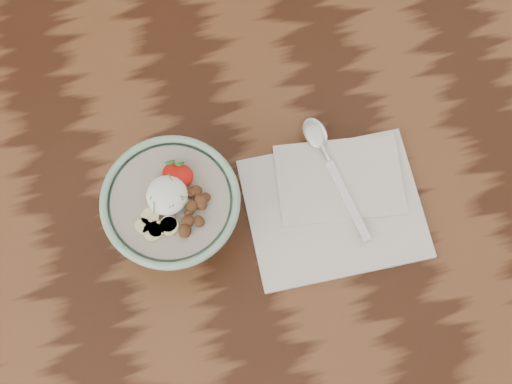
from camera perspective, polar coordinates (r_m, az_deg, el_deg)
table at (r=110.32cm, az=-3.04°, el=-1.22°), size 160.00×90.00×75.00cm
breakfast_bowl at (r=94.62cm, az=-6.64°, el=-1.37°), size 17.99×17.99×12.17cm
napkin at (r=100.62cm, az=6.35°, el=-0.84°), size 25.05×21.35×1.48cm
spoon at (r=101.72cm, az=5.38°, el=3.40°), size 5.05×19.84×1.03cm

